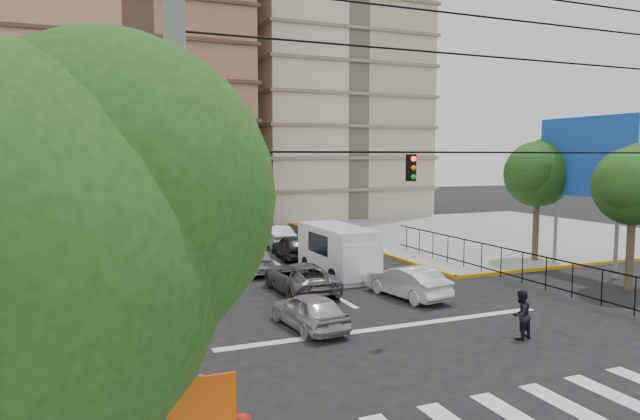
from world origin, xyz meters
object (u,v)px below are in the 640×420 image
van_right_lane (340,253)px  van_left_lane (232,241)px  car_white_front_right (407,282)px  traffic_light_nw (146,231)px  car_silver_front_left (309,310)px  pedestrian_crosswalk (521,315)px

van_right_lane → van_left_lane: bearing=115.6°
van_right_lane → car_white_front_right: bearing=-81.2°
traffic_light_nw → car_silver_front_left: bearing=-48.0°
traffic_light_nw → van_left_lane: 11.59m
van_left_lane → car_silver_front_left: bearing=-86.0°
traffic_light_nw → van_left_lane: bearing=58.6°
traffic_light_nw → pedestrian_crosswalk: bearing=-40.1°
van_right_lane → car_silver_front_left: 9.01m
car_white_front_right → pedestrian_crosswalk: (0.58, -6.38, 0.13)m
car_silver_front_left → car_white_front_right: bearing=-161.4°
van_left_lane → car_white_front_right: van_left_lane is taller
car_white_front_right → pedestrian_crosswalk: pedestrian_crosswalk is taller
traffic_light_nw → car_silver_front_left: (5.02, -5.58, -2.45)m
car_silver_front_left → pedestrian_crosswalk: 7.29m
traffic_light_nw → car_silver_front_left: size_ratio=1.13×
traffic_light_nw → van_right_lane: traffic_light_nw is taller
car_white_front_right → pedestrian_crosswalk: 6.41m
traffic_light_nw → car_silver_front_left: traffic_light_nw is taller
van_right_lane → car_silver_front_left: (-4.73, -7.65, -0.58)m
pedestrian_crosswalk → van_left_lane: bearing=-88.1°
traffic_light_nw → van_left_lane: size_ratio=0.91×
van_right_lane → car_silver_front_left: size_ratio=1.47×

